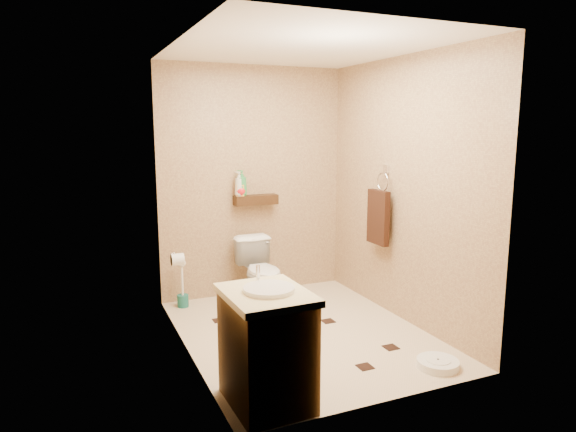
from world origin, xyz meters
name	(u,v)px	position (x,y,z in m)	size (l,w,h in m)	color
ground	(303,333)	(0.00, 0.00, 0.00)	(2.50, 2.50, 0.00)	beige
wall_back	(253,182)	(0.00, 1.25, 1.20)	(2.00, 0.04, 2.40)	tan
wall_front	(390,222)	(0.00, -1.25, 1.20)	(2.00, 0.04, 2.40)	tan
wall_left	(184,204)	(-1.00, 0.00, 1.20)	(0.04, 2.50, 2.40)	tan
wall_right	(403,191)	(1.00, 0.00, 1.20)	(0.04, 2.50, 2.40)	tan
ceiling	(304,47)	(0.00, 0.00, 2.40)	(2.00, 2.50, 0.02)	white
wall_shelf	(256,200)	(0.00, 1.17, 1.02)	(0.46, 0.14, 0.10)	#3B2410
floor_accents	(306,334)	(0.01, -0.05, 0.00)	(1.23, 1.45, 0.01)	black
toilet	(261,272)	(-0.07, 0.83, 0.33)	(0.37, 0.65, 0.66)	white
vanity	(267,346)	(-0.70, -0.95, 0.39)	(0.53, 0.63, 0.87)	brown
bathroom_scale	(438,363)	(0.65, -1.00, 0.03)	(0.32, 0.32, 0.06)	white
toilet_brush	(183,290)	(-0.82, 1.07, 0.17)	(0.11, 0.11, 0.49)	#175F57
towel_ring	(379,215)	(0.91, 0.25, 0.95)	(0.12, 0.30, 0.76)	silver
toilet_paper	(177,259)	(-0.94, 0.65, 0.60)	(0.12, 0.11, 0.12)	white
bottle_a	(239,184)	(-0.18, 1.17, 1.20)	(0.10, 0.10, 0.26)	silver
bottle_b	(240,187)	(-0.17, 1.17, 1.16)	(0.08, 0.08, 0.18)	#FFA135
bottle_c	(241,189)	(-0.17, 1.17, 1.15)	(0.12, 0.12, 0.15)	red
bottle_d	(242,183)	(-0.15, 1.17, 1.20)	(0.10, 0.10, 0.27)	#2C8542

